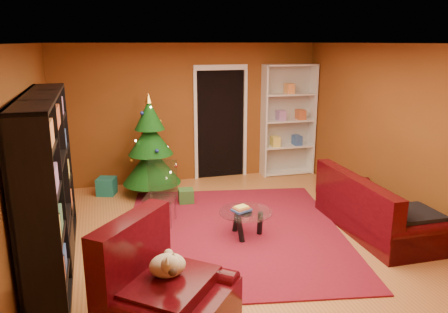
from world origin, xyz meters
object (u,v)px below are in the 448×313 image
object	(u,v)px
dog	(167,265)
media_unit	(48,184)
christmas_tree	(151,146)
sofa	(377,203)
gift_box_teal	(107,186)
acrylic_chair	(160,197)
gift_box_green	(186,196)
coffee_table	(246,223)
armchair	(170,290)
rug	(234,232)
white_bookshelf	(288,121)

from	to	relation	value
dog	media_unit	bearing A→B (deg)	75.86
christmas_tree	sofa	xyz separation A→B (m)	(2.86, -2.42, -0.45)
gift_box_teal	acrylic_chair	bearing A→B (deg)	-65.19
gift_box_green	sofa	bearing A→B (deg)	-37.33
coffee_table	armchair	bearing A→B (deg)	-126.96
rug	media_unit	size ratio (longest dim) A/B	1.31
christmas_tree	gift_box_teal	distance (m)	1.08
coffee_table	sofa	bearing A→B (deg)	-9.83
gift_box_teal	christmas_tree	bearing A→B (deg)	-15.41
rug	dog	size ratio (longest dim) A/B	8.80
white_bookshelf	gift_box_green	bearing A→B (deg)	-152.22
white_bookshelf	sofa	distance (m)	3.01
coffee_table	gift_box_green	bearing A→B (deg)	109.88
acrylic_chair	media_unit	bearing A→B (deg)	-128.02
dog	sofa	size ratio (longest dim) A/B	0.20
christmas_tree	dog	distance (m)	3.80
media_unit	sofa	bearing A→B (deg)	-3.60
christmas_tree	coffee_table	distance (m)	2.43
rug	gift_box_teal	size ratio (longest dim) A/B	11.64
acrylic_chair	christmas_tree	bearing A→B (deg)	109.05
christmas_tree	gift_box_teal	world-z (taller)	christmas_tree
christmas_tree	dog	size ratio (longest dim) A/B	4.49
sofa	coffee_table	xyz separation A→B (m)	(-1.84, 0.32, -0.23)
rug	gift_box_green	bearing A→B (deg)	107.63
christmas_tree	gift_box_green	distance (m)	1.08
sofa	dog	bearing A→B (deg)	114.84
christmas_tree	coffee_table	xyz separation A→B (m)	(1.03, -2.10, -0.68)
gift_box_green	coffee_table	size ratio (longest dim) A/B	0.33
armchair	coffee_table	size ratio (longest dim) A/B	1.51
christmas_tree	sofa	world-z (taller)	christmas_tree
gift_box_teal	rug	bearing A→B (deg)	-51.88
media_unit	gift_box_green	xyz separation A→B (m)	(1.92, 1.61, -0.91)
media_unit	white_bookshelf	bearing A→B (deg)	31.99
rug	gift_box_teal	bearing A→B (deg)	128.12
media_unit	christmas_tree	distance (m)	2.64
white_bookshelf	sofa	world-z (taller)	white_bookshelf
christmas_tree	armchair	world-z (taller)	christmas_tree
gift_box_teal	gift_box_green	size ratio (longest dim) A/B	1.24
rug	armchair	world-z (taller)	armchair
rug	christmas_tree	size ratio (longest dim) A/B	1.96
armchair	coffee_table	world-z (taller)	armchair
dog	armchair	bearing A→B (deg)	-135.00
white_bookshelf	armchair	xyz separation A→B (m)	(-3.09, -4.37, -0.66)
armchair	sofa	distance (m)	3.47
gift_box_green	acrylic_chair	size ratio (longest dim) A/B	0.28
christmas_tree	gift_box_green	xyz separation A→B (m)	(0.48, -0.60, -0.75)
sofa	coffee_table	size ratio (longest dim) A/B	2.67
coffee_table	acrylic_chair	xyz separation A→B (m)	(-1.07, 0.72, 0.24)
gift_box_green	acrylic_chair	bearing A→B (deg)	-124.34
armchair	coffee_table	xyz separation A→B (m)	(1.32, 1.76, -0.24)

